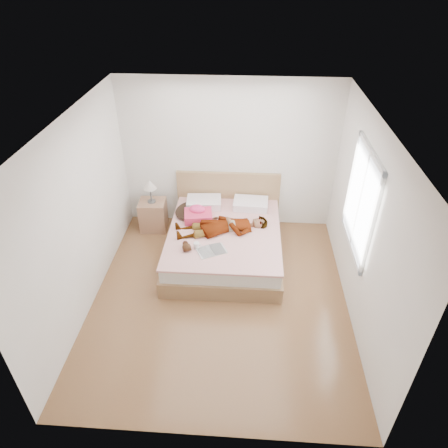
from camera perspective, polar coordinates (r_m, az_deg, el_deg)
name	(u,v)px	position (r m, az deg, el deg)	size (l,w,h in m)	color
ground	(220,297)	(5.86, -0.56, -10.39)	(4.00, 4.00, 0.00)	#512B19
woman	(223,224)	(6.22, -0.18, 0.01)	(0.56, 1.48, 0.20)	white
hair	(191,210)	(6.68, -4.80, 1.96)	(0.49, 0.60, 0.09)	black
phone	(194,206)	(6.56, -4.30, 2.65)	(0.04, 0.09, 0.01)	silver
room_shell	(360,202)	(5.36, 18.91, 3.02)	(4.00, 4.00, 4.00)	white
bed	(225,239)	(6.46, 0.11, -2.18)	(1.80, 2.08, 1.00)	brown
towel	(198,214)	(6.48, -3.73, 1.37)	(0.49, 0.41, 0.23)	#D13857
magazine	(212,251)	(5.83, -1.78, -3.82)	(0.48, 0.42, 0.02)	silver
coffee_mug	(197,245)	(5.88, -3.93, -3.07)	(0.12, 0.09, 0.10)	silver
plush_toy	(186,247)	(5.85, -5.39, -3.22)	(0.18, 0.22, 0.11)	black
nightstand	(153,213)	(7.13, -10.10, 1.57)	(0.47, 0.42, 0.97)	brown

